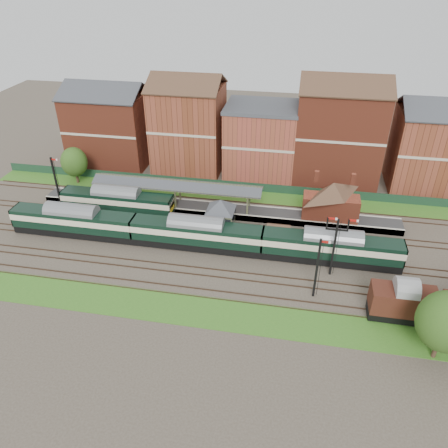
% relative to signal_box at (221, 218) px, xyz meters
% --- Properties ---
extents(ground, '(160.00, 160.00, 0.00)m').
position_rel_signal_box_xyz_m(ground, '(3.00, -3.25, -3.19)').
color(ground, '#473D33').
rests_on(ground, ground).
extents(grass_back, '(90.00, 4.50, 0.06)m').
position_rel_signal_box_xyz_m(grass_back, '(3.00, 12.75, -3.16)').
color(grass_back, '#2D6619').
rests_on(grass_back, ground).
extents(grass_front, '(90.00, 5.00, 0.06)m').
position_rel_signal_box_xyz_m(grass_front, '(3.00, -15.25, -3.16)').
color(grass_front, '#2D6619').
rests_on(grass_front, ground).
extents(fence, '(90.00, 0.12, 1.50)m').
position_rel_signal_box_xyz_m(fence, '(3.00, 14.75, -2.44)').
color(fence, '#193823').
rests_on(fence, ground).
extents(platform, '(55.00, 3.40, 1.00)m').
position_rel_signal_box_xyz_m(platform, '(-2.00, 6.50, -2.69)').
color(platform, '#2D2D2D').
rests_on(platform, ground).
extents(signal_box, '(5.40, 5.40, 6.00)m').
position_rel_signal_box_xyz_m(signal_box, '(0.00, 0.00, 0.00)').
color(signal_box, '#617050').
rests_on(signal_box, ground).
extents(brick_hut, '(3.20, 2.64, 2.94)m').
position_rel_signal_box_xyz_m(brick_hut, '(8.00, 0.00, -2.00)').
color(brick_hut, brown).
rests_on(brick_hut, ground).
extents(station_building, '(8.10, 8.10, 5.90)m').
position_rel_signal_box_xyz_m(station_building, '(15.00, 6.50, 0.76)').
color(station_building, brown).
rests_on(station_building, platform).
extents(canopy, '(26.00, 3.89, 4.08)m').
position_rel_signal_box_xyz_m(canopy, '(-8.00, 6.50, 1.39)').
color(canopy, '#47492D').
rests_on(canopy, platform).
extents(semaphore_bracket, '(3.60, 0.25, 8.18)m').
position_rel_signal_box_xyz_m(semaphore_bracket, '(15.04, -5.75, 1.44)').
color(semaphore_bracket, black).
rests_on(semaphore_bracket, ground).
extents(semaphore_platform_end, '(1.23, 0.25, 8.00)m').
position_rel_signal_box_xyz_m(semaphore_platform_end, '(-26.98, 4.75, 0.96)').
color(semaphore_platform_end, black).
rests_on(semaphore_platform_end, ground).
extents(semaphore_siding, '(1.23, 0.25, 8.00)m').
position_rel_signal_box_xyz_m(semaphore_siding, '(13.02, -10.25, 0.96)').
color(semaphore_siding, black).
rests_on(semaphore_siding, ground).
extents(town_backdrop, '(69.00, 10.00, 16.00)m').
position_rel_signal_box_xyz_m(town_backdrop, '(2.82, 21.75, 3.81)').
color(town_backdrop, brown).
rests_on(town_backdrop, ground).
extents(dmu_train, '(53.01, 2.79, 4.07)m').
position_rel_signal_box_xyz_m(dmu_train, '(-2.66, -3.25, -0.81)').
color(dmu_train, black).
rests_on(dmu_train, ground).
extents(platform_railcar, '(17.12, 2.70, 3.94)m').
position_rel_signal_box_xyz_m(platform_railcar, '(-16.50, 3.25, -0.88)').
color(platform_railcar, black).
rests_on(platform_railcar, ground).
extents(goods_van_b, '(6.83, 2.96, 4.14)m').
position_rel_signal_box_xyz_m(goods_van_b, '(22.28, -12.25, -0.86)').
color(goods_van_b, black).
rests_on(goods_van_b, ground).
extents(tree_far, '(5.41, 5.41, 7.89)m').
position_rel_signal_box_xyz_m(tree_far, '(24.85, -17.31, 1.58)').
color(tree_far, '#382619').
rests_on(tree_far, ground).
extents(tree_back, '(4.43, 4.43, 6.47)m').
position_rel_signal_box_xyz_m(tree_back, '(-27.77, 12.28, 0.72)').
color(tree_back, '#382619').
rests_on(tree_back, ground).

